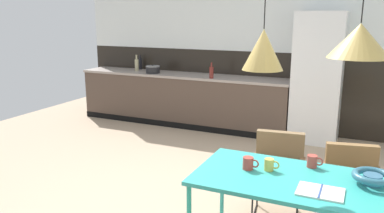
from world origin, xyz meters
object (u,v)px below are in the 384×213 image
(pendant_lamp_over_table_near, at_px, (263,49))
(refrigerator_column, at_px, (317,78))
(armchair_near_window, at_px, (278,165))
(cooking_pot, at_px, (153,69))
(armchair_facing_counter, at_px, (352,178))
(mug_white_ceramic, at_px, (270,165))
(bottle_wine_green, at_px, (137,64))
(fruit_bowl, at_px, (373,177))
(dining_table, at_px, (299,186))
(pendant_lamp_over_table_far, at_px, (359,41))
(bottle_vinegar_dark, at_px, (140,63))
(open_book, at_px, (320,192))
(mug_dark_espresso, at_px, (249,163))
(mug_glass_clear, at_px, (313,161))
(bottle_spice_small, at_px, (211,72))

(pendant_lamp_over_table_near, bearing_deg, refrigerator_column, 89.95)
(armchair_near_window, height_order, cooking_pot, cooking_pot)
(armchair_facing_counter, height_order, mug_white_ceramic, mug_white_ceramic)
(bottle_wine_green, bearing_deg, pendant_lamp_over_table_near, -46.58)
(fruit_bowl, bearing_deg, cooking_pot, 138.89)
(dining_table, relative_size, pendant_lamp_over_table_near, 1.45)
(bottle_wine_green, bearing_deg, pendant_lamp_over_table_far, -41.24)
(armchair_facing_counter, distance_m, pendant_lamp_over_table_near, 1.61)
(pendant_lamp_over_table_far, bearing_deg, bottle_vinegar_dark, 137.58)
(bottle_vinegar_dark, bearing_deg, pendant_lamp_over_table_far, -42.42)
(open_book, height_order, cooking_pot, cooking_pot)
(armchair_facing_counter, xyz_separation_m, mug_dark_espresso, (-0.73, -0.83, 0.32))
(armchair_near_window, relative_size, cooking_pot, 3.19)
(refrigerator_column, relative_size, pendant_lamp_over_table_near, 1.88)
(cooking_pot, relative_size, pendant_lamp_over_table_near, 0.24)
(open_book, xyz_separation_m, mug_dark_espresso, (-0.55, 0.19, 0.04))
(mug_glass_clear, bearing_deg, mug_white_ceramic, -144.90)
(mug_dark_espresso, distance_m, pendant_lamp_over_table_near, 0.88)
(bottle_vinegar_dark, relative_size, bottle_wine_green, 0.92)
(armchair_near_window, distance_m, mug_glass_clear, 0.72)
(bottle_wine_green, bearing_deg, fruit_bowl, -39.24)
(refrigerator_column, bearing_deg, bottle_wine_green, 179.16)
(mug_dark_espresso, bearing_deg, open_book, -19.09)
(armchair_near_window, height_order, mug_dark_espresso, mug_dark_espresso)
(pendant_lamp_over_table_near, distance_m, pendant_lamp_over_table_far, 0.61)
(armchair_facing_counter, bearing_deg, bottle_spice_small, -56.65)
(refrigerator_column, relative_size, mug_dark_espresso, 15.48)
(bottle_spice_small, bearing_deg, mug_dark_espresso, -63.54)
(cooking_pot, height_order, bottle_wine_green, bottle_wine_green)
(pendant_lamp_over_table_far, bearing_deg, mug_glass_clear, 135.86)
(refrigerator_column, distance_m, mug_dark_espresso, 3.32)
(armchair_near_window, bearing_deg, bottle_wine_green, -46.45)
(bottle_spice_small, xyz_separation_m, bottle_vinegar_dark, (-1.62, 0.44, 0.01))
(mug_white_ceramic, relative_size, mug_dark_espresso, 0.92)
(refrigerator_column, bearing_deg, dining_table, -84.85)
(armchair_facing_counter, height_order, fruit_bowl, fruit_bowl)
(mug_white_ceramic, distance_m, bottle_vinegar_dark, 4.81)
(dining_table, xyz_separation_m, mug_white_ceramic, (-0.24, 0.07, 0.10))
(bottle_wine_green, xyz_separation_m, pendant_lamp_over_table_far, (3.83, -3.36, 0.73))
(refrigerator_column, height_order, armchair_facing_counter, refrigerator_column)
(dining_table, distance_m, fruit_bowl, 0.50)
(armchair_near_window, distance_m, mug_white_ceramic, 0.81)
(refrigerator_column, height_order, pendant_lamp_over_table_far, pendant_lamp_over_table_far)
(fruit_bowl, bearing_deg, bottle_spice_small, 128.71)
(pendant_lamp_over_table_near, bearing_deg, fruit_bowl, 10.15)
(armchair_facing_counter, height_order, cooking_pot, cooking_pot)
(mug_glass_clear, bearing_deg, armchair_near_window, 124.12)
(mug_white_ceramic, distance_m, bottle_spice_small, 3.49)
(pendant_lamp_over_table_far, bearing_deg, armchair_near_window, 128.23)
(mug_glass_clear, height_order, bottle_vinegar_dark, bottle_vinegar_dark)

